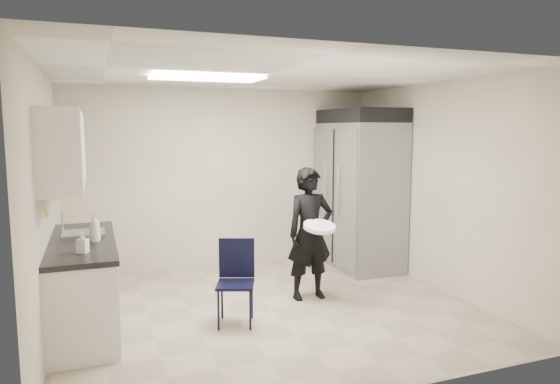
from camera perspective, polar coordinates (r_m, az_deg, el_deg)
name	(u,v)px	position (r m, az deg, el deg)	size (l,w,h in m)	color
floor	(271,309)	(5.76, -1.03, -13.26)	(4.50, 4.50, 0.00)	tan
ceiling	(270,74)	(5.43, -1.10, 13.38)	(4.50, 4.50, 0.00)	white
back_wall	(225,178)	(7.35, -6.26, 1.57)	(4.50, 4.50, 0.00)	beige
left_wall	(44,206)	(5.16, -25.33, -1.45)	(4.00, 4.00, 0.00)	beige
right_wall	(440,187)	(6.54, 17.86, 0.58)	(4.00, 4.00, 0.00)	beige
ceiling_panel	(207,78)	(5.65, -8.38, 12.76)	(1.20, 0.60, 0.02)	white
lower_counter	(84,286)	(5.53, -21.53, -9.97)	(0.60, 1.90, 0.86)	silver
countertop	(81,242)	(5.42, -21.75, -5.36)	(0.64, 1.95, 0.05)	black
sink	(84,239)	(5.66, -21.49, -4.97)	(0.42, 0.40, 0.14)	gray
faucet	(63,226)	(5.64, -23.59, -3.56)	(0.02, 0.02, 0.24)	silver
upper_cabinets	(63,149)	(5.31, -23.57, 4.55)	(0.35, 1.80, 0.75)	silver
towel_dispenser	(63,163)	(6.47, -23.54, 3.10)	(0.22, 0.30, 0.35)	black
notice_sticker_left	(46,213)	(5.27, -25.13, -2.16)	(0.00, 0.12, 0.07)	yellow
notice_sticker_right	(48,214)	(5.48, -24.95, -2.25)	(0.00, 0.12, 0.07)	yellow
commercial_fridge	(360,195)	(7.39, 9.08, -0.39)	(0.80, 1.35, 2.10)	gray
fridge_compressor	(361,116)	(7.33, 9.26, 8.55)	(0.80, 1.35, 0.20)	black
folding_chair	(235,284)	(5.25, -5.11, -10.48)	(0.38, 0.38, 0.85)	black
man_tuxedo	(310,234)	(5.94, 3.44, -4.77)	(0.58, 0.38, 1.57)	black
bucket_lid	(319,227)	(5.69, 4.54, -3.96)	(0.37, 0.37, 0.05)	white
soap_bottle_a	(95,228)	(5.25, -20.43, -3.84)	(0.11, 0.11, 0.28)	silver
soap_bottle_b	(83,242)	(4.82, -21.63, -5.38)	(0.09, 0.09, 0.19)	#A8A5B1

